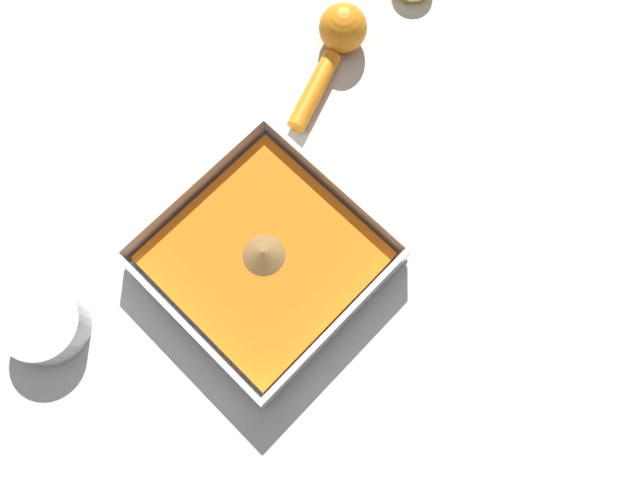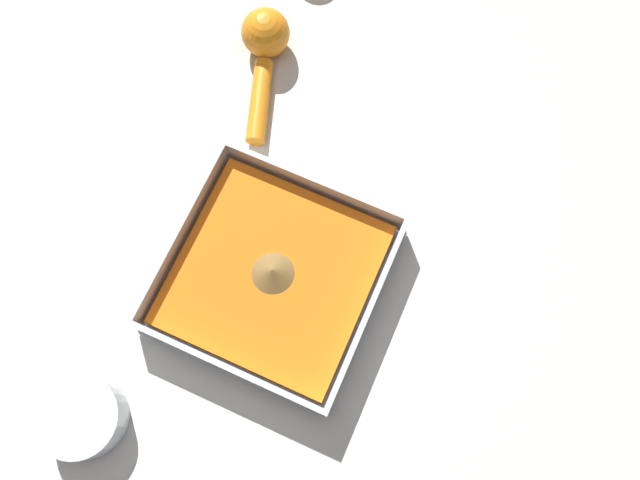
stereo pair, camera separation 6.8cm
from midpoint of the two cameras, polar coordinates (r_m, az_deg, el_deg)
name	(u,v)px [view 2 (the right image)]	position (r m, az deg, el deg)	size (l,w,h in m)	color
ground_plane	(234,278)	(0.70, -10.63, -3.87)	(4.00, 4.00, 0.00)	beige
square_dish	(274,276)	(0.68, -7.06, -3.76)	(0.22, 0.22, 0.05)	silver
spice_bowl	(84,417)	(0.71, -23.46, -15.14)	(0.08, 0.08, 0.04)	silver
lemon_squeezer	(264,47)	(0.78, -7.66, 16.71)	(0.16, 0.08, 0.06)	orange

